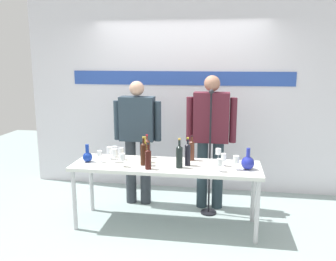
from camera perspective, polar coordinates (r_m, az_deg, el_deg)
The scene contains 25 objects.
ground_plane at distance 4.41m, azimuth -0.32°, elevation -14.86°, with size 10.00×10.00×0.00m, color #95A9A7.
back_wall at distance 5.30m, azimuth 2.03°, elevation 6.55°, with size 4.63×0.11×3.00m.
display_table at distance 4.15m, azimuth -0.33°, elevation -6.27°, with size 2.17×0.64×0.76m.
decanter_blue_left at distance 4.32m, azimuth -12.75°, elevation -4.03°, with size 0.11×0.11×0.21m.
decanter_blue_right at distance 4.03m, azimuth 12.63°, elevation -5.00°, with size 0.15×0.15×0.24m.
presenter_left at distance 4.76m, azimuth -4.89°, elevation -0.59°, with size 0.64×0.22×1.67m.
presenter_right at distance 4.62m, azimuth 6.87°, elevation -0.40°, with size 0.64×0.22×1.75m.
wine_bottle_0 at distance 3.98m, azimuth 1.82°, elevation -4.03°, with size 0.07×0.07×0.34m.
wine_bottle_1 at distance 4.19m, azimuth -3.74°, elevation -3.36°, with size 0.07×0.07×0.31m.
wine_bottle_2 at distance 3.94m, azimuth -3.20°, elevation -4.46°, with size 0.07×0.07×0.30m.
wine_bottle_3 at distance 4.40m, azimuth -3.38°, elevation -2.72°, with size 0.07×0.07×0.29m.
wine_bottle_4 at distance 4.08m, azimuth -3.93°, elevation -3.60°, with size 0.07×0.07×0.33m.
wine_bottle_5 at distance 4.06m, azimuth 3.16°, elevation -3.69°, with size 0.06×0.06×0.33m.
wine_bottle_6 at distance 4.27m, azimuth 3.81°, elevation -3.04°, with size 0.06×0.06×0.31m.
wine_glass_left_0 at distance 4.23m, azimuth -8.51°, elevation -3.52°, with size 0.07×0.07×0.16m.
wine_glass_left_1 at distance 4.46m, azimuth -8.48°, elevation -3.01°, with size 0.07×0.07×0.13m.
wine_glass_left_2 at distance 4.38m, azimuth -9.32°, elevation -3.13°, with size 0.07×0.07×0.15m.
wine_glass_left_3 at distance 4.33m, azimuth -7.52°, elevation -3.25°, with size 0.07×0.07×0.15m.
wine_glass_left_4 at distance 4.28m, azimuth -10.88°, elevation -3.66°, with size 0.06×0.06×0.14m.
wine_glass_left_5 at distance 4.05m, azimuth -7.28°, elevation -4.27°, with size 0.07×0.07×0.15m.
wine_glass_right_0 at distance 4.30m, azimuth 8.05°, elevation -3.38°, with size 0.07×0.07×0.15m.
wine_glass_right_1 at distance 4.10m, azimuth 8.88°, elevation -4.27°, with size 0.06×0.06×0.15m.
wine_glass_right_2 at distance 3.97m, azimuth 10.83°, elevation -4.62°, with size 0.07×0.07×0.16m.
wine_glass_right_3 at distance 3.89m, azimuth 8.24°, elevation -5.10°, with size 0.06×0.06×0.14m.
microphone_stand at distance 4.55m, azimuth 6.62°, elevation -6.79°, with size 0.20×0.20×1.59m.
Camera 1 is at (0.64, -3.90, 1.96)m, focal length 38.13 mm.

